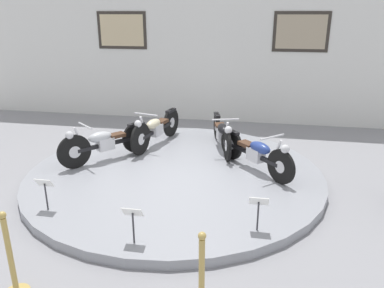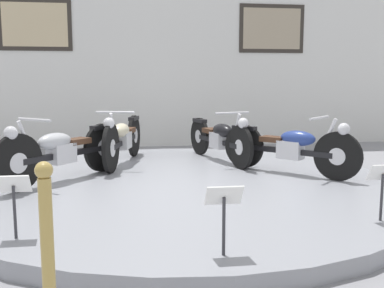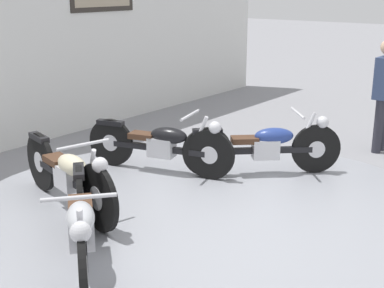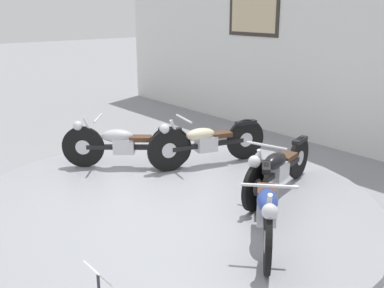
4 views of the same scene
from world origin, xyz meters
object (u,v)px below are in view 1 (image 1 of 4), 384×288
Objects in this scene: motorcycle_silver at (105,141)px; info_placard_front_centre at (133,217)px; motorcycle_cream at (156,128)px; info_placard_front_left at (45,187)px; motorcycle_blue at (256,152)px; stanchion_post_left_of_entry at (12,268)px; info_placard_front_right at (259,206)px; motorcycle_black at (222,133)px.

motorcycle_silver is 3.07× the size of info_placard_front_centre.
motorcycle_cream is 3.84× the size of info_placard_front_left.
motorcycle_blue is at bearing -0.01° from motorcycle_silver.
motorcycle_silver is 1.28m from motorcycle_cream.
motorcycle_silver is at bearing 119.32° from info_placard_front_centre.
stanchion_post_left_of_entry reaches higher than motorcycle_blue.
info_placard_front_left and info_placard_front_right have the same top height.
motorcycle_silver is at bearing -125.08° from motorcycle_cream.
motorcycle_silver is 1.53× the size of stanchion_post_left_of_entry.
motorcycle_cream is 1.45m from motorcycle_black.
info_placard_front_centre and info_placard_front_right have the same top height.
motorcycle_black is 4.93m from stanchion_post_left_of_entry.
info_placard_front_right is (1.54, 0.57, 0.00)m from info_placard_front_centre.
motorcycle_black is at bearing 125.20° from motorcycle_blue.
info_placard_front_right is at bearing -53.56° from motorcycle_cream.
info_placard_front_left is at bearing -92.32° from motorcycle_silver.
stanchion_post_left_of_entry is at bearing -71.53° from info_placard_front_left.
info_placard_front_left is at bearing 180.00° from info_placard_front_right.
info_placard_front_left and info_placard_front_centre have the same top height.
motorcycle_silver is 3.07× the size of info_placard_front_left.
info_placard_front_centre is 1.64m from info_placard_front_right.
info_placard_front_centre is at bearing 43.30° from stanchion_post_left_of_entry.
motorcycle_cream reaches higher than info_placard_front_right.
motorcycle_silver is 0.82× the size of motorcycle_black.
info_placard_front_centre is 1.42m from stanchion_post_left_of_entry.
motorcycle_black is 3.81m from info_placard_front_left.
motorcycle_black is 3.71m from info_placard_front_centre.
stanchion_post_left_of_entry is (0.43, -3.56, -0.19)m from motorcycle_silver.
info_placard_front_left is 1.00× the size of info_placard_front_right.
motorcycle_black is at bearing 69.16° from stanchion_post_left_of_entry.
motorcycle_black is at bearing 78.70° from info_placard_front_centre.
info_placard_front_right is (0.81, -3.06, -0.01)m from motorcycle_black.
stanchion_post_left_of_entry reaches higher than info_placard_front_right.
motorcycle_black reaches higher than motorcycle_blue.
info_placard_front_centre is at bearing -101.30° from motorcycle_black.
info_placard_front_left is 1.00× the size of info_placard_front_centre.
motorcycle_silver reaches higher than motorcycle_black.
stanchion_post_left_of_entry is at bearing -136.70° from info_placard_front_centre.
info_placard_front_centre is at bearing -78.74° from motorcycle_cream.
motorcycle_blue is 2.87× the size of info_placard_front_centre.
info_placard_front_left is (-2.27, -3.06, -0.01)m from motorcycle_black.
motorcycle_cream is 1.03× the size of motorcycle_black.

